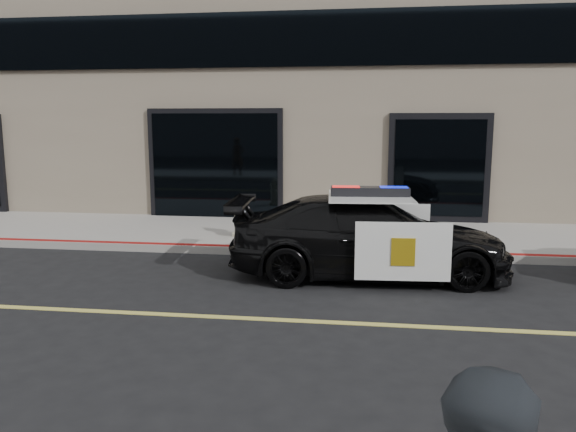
# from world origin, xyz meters

# --- Properties ---
(ground) EXTENTS (120.00, 120.00, 0.00)m
(ground) POSITION_xyz_m (0.00, 0.00, 0.00)
(ground) COLOR black
(ground) RESTS_ON ground
(sidewalk_n) EXTENTS (60.00, 3.50, 0.15)m
(sidewalk_n) POSITION_xyz_m (0.00, 5.25, 0.07)
(sidewalk_n) COLOR gray
(sidewalk_n) RESTS_ON ground
(building_n) EXTENTS (60.00, 7.00, 12.00)m
(building_n) POSITION_xyz_m (0.00, 10.50, 6.00)
(building_n) COLOR #756856
(building_n) RESTS_ON ground
(police_car) EXTENTS (2.41, 4.79, 1.50)m
(police_car) POSITION_xyz_m (2.83, 2.31, 0.67)
(police_car) COLOR black
(police_car) RESTS_ON ground
(fire_hydrant) EXTENTS (0.36, 0.50, 0.80)m
(fire_hydrant) POSITION_xyz_m (0.17, 4.53, 0.52)
(fire_hydrant) COLOR beige
(fire_hydrant) RESTS_ON sidewalk_n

